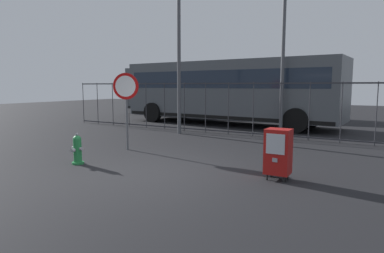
% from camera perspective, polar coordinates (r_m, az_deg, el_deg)
% --- Properties ---
extents(ground_plane, '(60.00, 60.00, 0.00)m').
position_cam_1_polar(ground_plane, '(7.32, -6.87, -7.86)').
color(ground_plane, black).
extents(fire_hydrant, '(0.33, 0.31, 0.75)m').
position_cam_1_polar(fire_hydrant, '(8.46, -18.93, -3.73)').
color(fire_hydrant, '#1E7238').
rests_on(fire_hydrant, ground_plane).
extents(newspaper_box_primary, '(0.48, 0.42, 1.02)m').
position_cam_1_polar(newspaper_box_primary, '(6.87, 14.45, -4.14)').
color(newspaper_box_primary, black).
rests_on(newspaper_box_primary, ground_plane).
extents(stop_sign, '(0.71, 0.31, 2.23)m').
position_cam_1_polar(stop_sign, '(9.83, -11.16, 5.29)').
color(stop_sign, '#4C4F54').
rests_on(stop_sign, ground_plane).
extents(fence_barrier, '(18.03, 0.04, 2.00)m').
position_cam_1_polar(fence_barrier, '(12.58, 10.39, 2.99)').
color(fence_barrier, '#2D2D33').
rests_on(fence_barrier, ground_plane).
extents(bus_near, '(10.63, 3.29, 3.00)m').
position_cam_1_polar(bus_near, '(16.24, 6.13, 6.37)').
color(bus_near, '#4C5156').
rests_on(bus_near, ground_plane).
extents(bus_far, '(10.72, 3.77, 3.00)m').
position_cam_1_polar(bus_far, '(21.39, 2.42, 6.54)').
color(bus_far, '#4C5156').
rests_on(bus_far, ground_plane).
extents(street_light_near_left, '(0.32, 0.32, 6.35)m').
position_cam_1_polar(street_light_near_left, '(13.14, -2.26, 15.09)').
color(street_light_near_left, '#4C4F54').
rests_on(street_light_near_left, ground_plane).
extents(street_light_near_right, '(0.32, 0.32, 6.86)m').
position_cam_1_polar(street_light_near_right, '(13.71, 15.36, 15.62)').
color(street_light_near_right, '#4C4F54').
rests_on(street_light_near_right, ground_plane).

